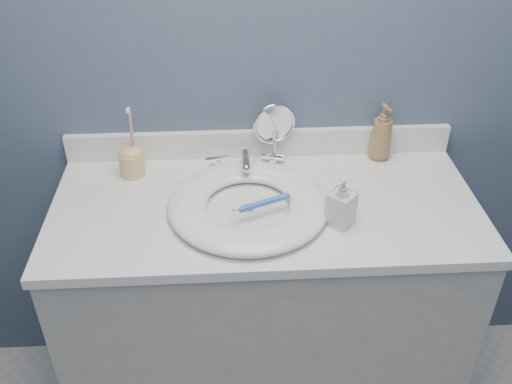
{
  "coord_description": "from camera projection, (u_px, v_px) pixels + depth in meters",
  "views": [
    {
      "loc": [
        -0.1,
        -0.34,
        1.83
      ],
      "look_at": [
        -0.03,
        0.94,
        0.94
      ],
      "focal_mm": 40.0,
      "sensor_mm": 36.0,
      "label": 1
    }
  ],
  "objects": [
    {
      "name": "faucet",
      "position": [
        245.0,
        164.0,
        1.75
      ],
      "size": [
        0.25,
        0.13,
        0.07
      ],
      "color": "silver",
      "rests_on": "countertop"
    },
    {
      "name": "backsplash",
      "position": [
        260.0,
        143.0,
        1.82
      ],
      "size": [
        1.22,
        0.02,
        0.09
      ],
      "primitive_type": "cube",
      "color": "white",
      "rests_on": "countertop"
    },
    {
      "name": "toothbrush_holder",
      "position": [
        132.0,
        160.0,
        1.72
      ],
      "size": [
        0.08,
        0.08,
        0.22
      ],
      "rotation": [
        0.0,
        0.0,
        0.38
      ],
      "color": "#E6BF73",
      "rests_on": "countertop"
    },
    {
      "name": "back_wall",
      "position": [
        260.0,
        60.0,
        1.67
      ],
      "size": [
        2.2,
        0.02,
        2.4
      ],
      "primitive_type": "cube",
      "color": "#4A5970",
      "rests_on": "ground"
    },
    {
      "name": "drain",
      "position": [
        248.0,
        209.0,
        1.6
      ],
      "size": [
        0.04,
        0.04,
        0.01
      ],
      "primitive_type": "cylinder",
      "color": "silver",
      "rests_on": "countertop"
    },
    {
      "name": "soap_bottle_amber",
      "position": [
        382.0,
        132.0,
        1.78
      ],
      "size": [
        0.09,
        0.09,
        0.18
      ],
      "primitive_type": "imported",
      "rotation": [
        0.0,
        0.0,
        0.24
      ],
      "color": "olive",
      "rests_on": "countertop"
    },
    {
      "name": "toothbrush_lying",
      "position": [
        262.0,
        203.0,
        1.55
      ],
      "size": [
        0.17,
        0.08,
        0.02
      ],
      "rotation": [
        0.0,
        0.0,
        0.4
      ],
      "color": "#3C70D7",
      "rests_on": "basin"
    },
    {
      "name": "basin",
      "position": [
        248.0,
        204.0,
        1.59
      ],
      "size": [
        0.45,
        0.45,
        0.04
      ],
      "primitive_type": null,
      "color": "white",
      "rests_on": "countertop"
    },
    {
      "name": "vanity_cabinet",
      "position": [
        264.0,
        314.0,
        1.89
      ],
      "size": [
        1.2,
        0.55,
        0.85
      ],
      "primitive_type": "cube",
      "color": "#B7B0A7",
      "rests_on": "ground"
    },
    {
      "name": "countertop",
      "position": [
        265.0,
        207.0,
        1.64
      ],
      "size": [
        1.22,
        0.57,
        0.03
      ],
      "primitive_type": "cube",
      "color": "white",
      "rests_on": "vanity_cabinet"
    },
    {
      "name": "soap_bottle_clear",
      "position": [
        342.0,
        201.0,
        1.51
      ],
      "size": [
        0.09,
        0.09,
        0.14
      ],
      "primitive_type": "imported",
      "rotation": [
        0.0,
        0.0,
        -0.72
      ],
      "color": "silver",
      "rests_on": "countertop"
    },
    {
      "name": "makeup_mirror",
      "position": [
        274.0,
        130.0,
        1.75
      ],
      "size": [
        0.13,
        0.08,
        0.2
      ],
      "rotation": [
        0.0,
        0.0,
        0.23
      ],
      "color": "silver",
      "rests_on": "countertop"
    }
  ]
}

